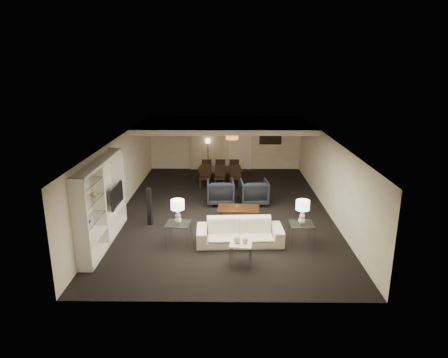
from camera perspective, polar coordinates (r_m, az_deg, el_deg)
floor at (r=13.74m, az=-0.00°, el=-4.41°), size 11.00×11.00×0.00m
ceiling at (r=13.07m, az=-0.00°, el=5.90°), size 7.00×11.00×0.02m
wall_back at (r=18.71m, az=0.18°, el=5.18°), size 7.00×0.02×2.50m
wall_front at (r=8.19m, az=-0.42°, el=-9.85°), size 7.00×0.02×2.50m
wall_left at (r=13.84m, az=-14.65°, el=0.64°), size 0.02×11.00×2.50m
wall_right at (r=13.77m, az=14.73°, el=0.55°), size 0.02×11.00×2.50m
ceiling_soffit at (r=16.54m, az=0.13°, el=7.75°), size 7.00×4.00×0.20m
curtains at (r=18.67m, az=-2.59°, el=4.99°), size 1.50×0.12×2.40m
door at (r=18.72m, az=2.33°, el=4.56°), size 0.90×0.05×2.10m
painting at (r=18.71m, az=6.66°, el=6.01°), size 0.95×0.04×0.65m
media_unit at (r=11.43m, az=-17.01°, el=-3.25°), size 0.38×3.40×2.35m
pendant_light at (r=16.62m, az=1.17°, el=6.11°), size 0.52×0.52×0.24m
sofa at (r=11.15m, az=2.26°, el=-7.59°), size 2.42×1.04×0.69m
coffee_table at (r=12.67m, az=2.06°, el=-5.13°), size 1.35×0.85×0.47m
armchair_left at (r=14.20m, az=-0.52°, el=-1.83°), size 1.00×1.02×0.88m
armchair_right at (r=14.22m, az=4.32°, el=-1.84°), size 1.02×1.04×0.88m
side_table_left at (r=11.25m, az=-6.51°, el=-7.71°), size 0.71×0.71×0.61m
side_table_right at (r=11.34m, az=10.95°, el=-7.69°), size 0.67×0.67×0.61m
table_lamp_left at (r=11.00m, az=-6.62°, el=-4.66°), size 0.41×0.41×0.67m
table_lamp_right at (r=11.10m, az=11.13°, el=-4.67°), size 0.38×0.38×0.67m
marble_table at (r=10.19m, az=2.43°, el=-10.49°), size 0.61×0.61×0.54m
gold_gourd_a at (r=10.03m, az=1.87°, el=-8.66°), size 0.17×0.17×0.17m
gold_gourd_b at (r=10.04m, az=3.03°, el=-8.71°), size 0.15×0.15×0.15m
television at (r=12.31m, az=-15.56°, el=-2.27°), size 1.11×0.15×0.64m
vase_blue at (r=10.37m, az=-18.94°, el=-5.60°), size 0.17×0.17×0.18m
vase_amber at (r=10.73m, az=-18.17°, el=-1.97°), size 0.17×0.17×0.17m
floor_speaker at (r=12.54m, az=-10.61°, el=-3.88°), size 0.16×0.16×1.19m
dining_table at (r=16.55m, az=-0.55°, el=0.36°), size 1.85×1.12×0.63m
chair_nl at (r=15.91m, az=-2.76°, el=0.25°), size 0.48×0.48×0.93m
chair_nm at (r=15.88m, az=-0.60°, el=0.24°), size 0.45×0.45×0.93m
chair_nr at (r=15.88m, az=1.56°, el=0.23°), size 0.48×0.48×0.93m
chair_fl at (r=17.16m, az=-2.51°, el=1.45°), size 0.47×0.47×0.93m
chair_fm at (r=17.14m, az=-0.51°, el=1.44°), size 0.43×0.43×0.93m
chair_fr at (r=17.13m, az=1.50°, el=1.44°), size 0.46×0.46×0.93m
floor_lamp at (r=18.54m, az=-2.30°, el=3.49°), size 0.23×0.23×1.50m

